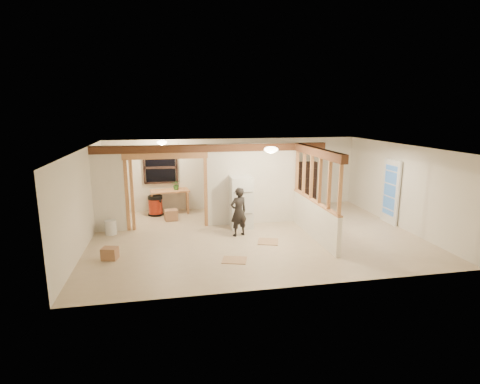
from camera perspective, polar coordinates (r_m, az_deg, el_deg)
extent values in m
cube|color=#CAB496|center=(10.70, 2.24, -6.64)|extent=(9.00, 6.50, 0.01)
cube|color=white|center=(10.17, 2.35, 6.84)|extent=(9.00, 6.50, 0.01)
cube|color=silver|center=(13.49, -0.85, 2.84)|extent=(9.00, 0.01, 2.50)
cube|color=silver|center=(7.34, 8.09, -5.39)|extent=(9.00, 0.01, 2.50)
cube|color=silver|center=(10.33, -22.81, -1.06)|extent=(0.01, 6.50, 2.50)
cube|color=silver|center=(12.18, 23.38, 0.80)|extent=(0.01, 6.50, 2.50)
cube|color=white|center=(11.40, -19.41, 0.39)|extent=(0.90, 0.12, 2.50)
cube|color=white|center=(11.55, 1.91, 1.23)|extent=(2.80, 0.12, 2.50)
cube|color=tan|center=(11.30, -11.06, -0.01)|extent=(2.46, 0.14, 2.20)
cube|color=brown|center=(11.18, -4.10, 6.70)|extent=(7.00, 0.18, 0.22)
cube|color=brown|center=(10.29, 11.62, 5.99)|extent=(0.18, 3.30, 0.22)
cube|color=white|center=(10.65, 11.19, -4.11)|extent=(0.12, 3.20, 1.00)
cube|color=tan|center=(10.39, 11.45, 2.05)|extent=(0.14, 3.20, 1.32)
cube|color=black|center=(13.16, -12.02, 3.66)|extent=(1.12, 0.10, 1.10)
cube|color=white|center=(12.51, 21.96, 0.03)|extent=(0.12, 0.86, 2.00)
ellipsoid|color=#FFEABF|center=(9.76, 4.75, 6.47)|extent=(0.36, 0.36, 0.16)
ellipsoid|color=#FFEABF|center=(12.19, -11.81, 7.41)|extent=(0.32, 0.32, 0.14)
ellipsoid|color=#FFD88C|center=(11.53, -9.29, 5.74)|extent=(0.07, 0.07, 0.07)
cube|color=white|center=(11.21, 0.16, -1.55)|extent=(0.64, 0.63, 1.56)
imported|color=black|center=(10.47, -0.22, -3.04)|extent=(0.59, 0.49, 1.39)
cube|color=tan|center=(13.09, -10.60, -1.43)|extent=(1.36, 0.80, 0.81)
imported|color=#256025|center=(12.98, -9.67, 1.09)|extent=(0.33, 0.29, 0.34)
cylinder|color=#9D2512|center=(12.93, -12.76, -1.99)|extent=(0.58, 0.58, 0.69)
cube|color=black|center=(14.06, 9.88, 1.24)|extent=(0.81, 0.27, 1.63)
cylinder|color=white|center=(11.33, -19.10, -5.12)|extent=(0.38, 0.38, 0.41)
cube|color=#A3714F|center=(12.29, -10.45, -3.46)|extent=(0.44, 0.40, 0.34)
cube|color=#A3714F|center=(11.77, -18.66, -4.83)|extent=(0.32, 0.32, 0.26)
cube|color=#A3714F|center=(9.53, -19.21, -8.83)|extent=(0.41, 0.36, 0.29)
cube|color=tan|center=(10.20, 4.29, -7.54)|extent=(0.67, 0.67, 0.02)
cube|color=tan|center=(8.98, -0.86, -10.33)|extent=(0.67, 0.60, 0.02)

